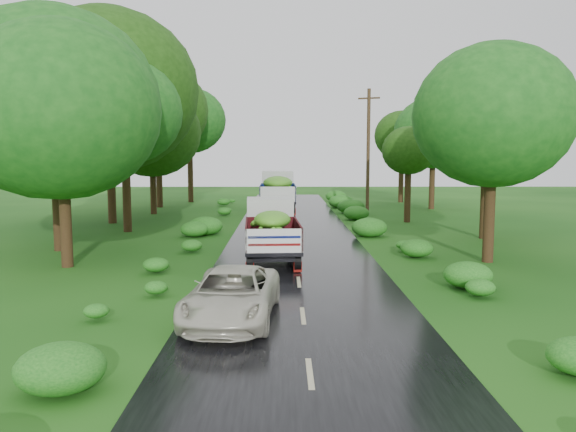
{
  "coord_description": "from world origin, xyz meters",
  "views": [
    {
      "loc": [
        -0.53,
        -14.74,
        4.37
      ],
      "look_at": [
        -0.33,
        9.24,
        1.7
      ],
      "focal_mm": 35.0,
      "sensor_mm": 36.0,
      "label": 1
    }
  ],
  "objects_px": {
    "truck_far": "(278,189)",
    "car": "(232,295)",
    "truck_near": "(271,227)",
    "utility_pole": "(368,150)"
  },
  "relations": [
    {
      "from": "truck_far",
      "to": "car",
      "type": "distance_m",
      "value": 28.12
    },
    {
      "from": "truck_near",
      "to": "truck_far",
      "type": "distance_m",
      "value": 19.65
    },
    {
      "from": "truck_far",
      "to": "utility_pole",
      "type": "height_order",
      "value": "utility_pole"
    },
    {
      "from": "truck_far",
      "to": "car",
      "type": "relative_size",
      "value": 1.49
    },
    {
      "from": "truck_near",
      "to": "utility_pole",
      "type": "xyz_separation_m",
      "value": [
        6.56,
        17.42,
        3.23
      ]
    },
    {
      "from": "truck_far",
      "to": "utility_pole",
      "type": "distance_m",
      "value": 7.45
    },
    {
      "from": "truck_near",
      "to": "car",
      "type": "height_order",
      "value": "truck_near"
    },
    {
      "from": "car",
      "to": "utility_pole",
      "type": "distance_m",
      "value": 27.19
    },
    {
      "from": "truck_near",
      "to": "car",
      "type": "bearing_deg",
      "value": -98.95
    },
    {
      "from": "car",
      "to": "truck_near",
      "type": "bearing_deg",
      "value": 88.41
    }
  ]
}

